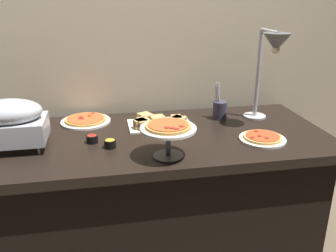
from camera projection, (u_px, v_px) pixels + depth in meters
name	position (u px, v px, depth m)	size (l,w,h in m)	color
ground_plane	(158.00, 248.00, 2.23)	(8.00, 8.00, 0.00)	brown
back_wall	(143.00, 42.00, 2.28)	(4.40, 0.04, 2.40)	#C6B593
buffet_table	(157.00, 195.00, 2.10)	(1.90, 0.84, 0.76)	black
chafing_dish	(9.00, 121.00, 1.76)	(0.34, 0.24, 0.25)	#B7BABF
heat_lamp	(272.00, 53.00, 1.97)	(0.15, 0.34, 0.55)	#B7BABF
pizza_plate_front	(262.00, 138.00, 1.90)	(0.25, 0.25, 0.03)	white
pizza_plate_center	(86.00, 120.00, 2.16)	(0.30, 0.30, 0.03)	white
pizza_plate_raised_stand	(168.00, 131.00, 1.67)	(0.26, 0.26, 0.17)	#595B60
sandwich_platter	(156.00, 122.00, 2.09)	(0.37, 0.23, 0.06)	white
sauce_cup_near	(110.00, 143.00, 1.81)	(0.06, 0.06, 0.04)	black
sauce_cup_far	(92.00, 139.00, 1.87)	(0.06, 0.06, 0.04)	black
utensil_holder	(220.00, 110.00, 2.21)	(0.08, 0.08, 0.23)	#383347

